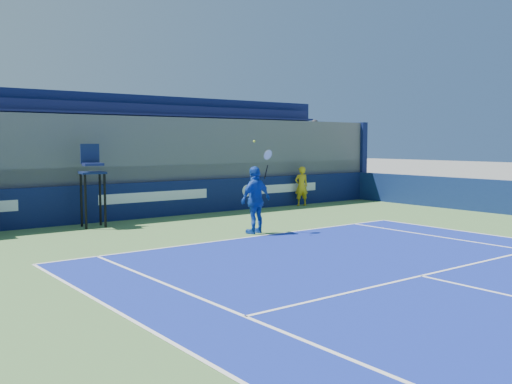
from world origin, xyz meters
TOP-DOWN VIEW (x-y plane):
  - ball_person at (6.28, 16.72)m, footprint 0.65×0.52m
  - back_hoarding at (0.00, 17.10)m, footprint 20.40×0.21m
  - umpire_chair at (-2.49, 16.19)m, footprint 0.79×0.79m
  - tennis_player at (0.62, 12.32)m, footprint 1.15×0.64m
  - stadium_seating at (-0.00, 19.15)m, footprint 21.00×4.05m

SIDE VIEW (x-z plane):
  - back_hoarding at x=0.00m, z-range 0.00..1.20m
  - ball_person at x=6.28m, z-range 0.01..1.57m
  - tennis_player at x=0.62m, z-range -0.34..2.23m
  - umpire_chair at x=-2.49m, z-range 0.29..2.77m
  - stadium_seating at x=0.00m, z-range -0.37..4.03m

